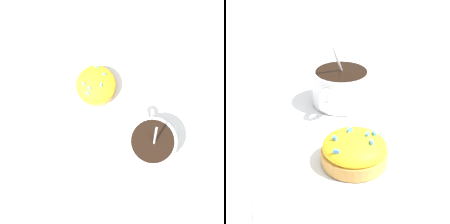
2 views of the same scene
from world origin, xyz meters
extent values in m
plane|color=#B2B2B7|center=(0.00, 0.00, 0.00)|extent=(3.00, 3.00, 0.00)
cube|color=white|center=(0.00, 0.00, 0.00)|extent=(0.35, 0.33, 0.00)
cylinder|color=white|center=(-0.08, 0.00, 0.03)|extent=(0.09, 0.09, 0.06)
cylinder|color=black|center=(-0.08, 0.00, 0.05)|extent=(0.08, 0.08, 0.01)
torus|color=white|center=(-0.04, -0.03, 0.03)|extent=(0.03, 0.03, 0.04)
ellipsoid|color=silver|center=(-0.06, -0.02, 0.01)|extent=(0.03, 0.03, 0.01)
cylinder|color=silver|center=(-0.08, 0.00, 0.06)|extent=(0.04, 0.04, 0.09)
cylinder|color=#D19347|center=(0.08, -0.01, 0.01)|extent=(0.09, 0.09, 0.02)
ellipsoid|color=yellow|center=(0.08, -0.01, 0.03)|extent=(0.08, 0.08, 0.03)
cube|color=#4C99EA|center=(0.10, -0.04, 0.04)|extent=(0.01, 0.01, 0.00)
cube|color=#4C99EA|center=(0.07, -0.01, 0.04)|extent=(0.01, 0.01, 0.00)
cube|color=#4C99EA|center=(0.10, 0.01, 0.04)|extent=(0.01, 0.00, 0.00)
cube|color=#4C99EA|center=(0.08, 0.02, 0.04)|extent=(0.01, 0.00, 0.00)
cube|color=#4C99EA|center=(0.08, 0.01, 0.04)|extent=(0.01, 0.01, 0.00)
cube|color=#4C99EA|center=(0.08, -0.03, 0.04)|extent=(0.01, 0.01, 0.00)
camera|label=1|loc=(-0.03, 0.06, 0.55)|focal=42.00mm
camera|label=2|loc=(0.46, -0.09, 0.30)|focal=60.00mm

